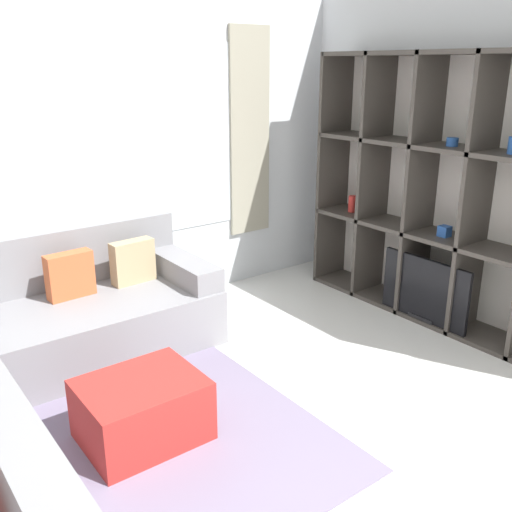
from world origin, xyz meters
TOP-DOWN VIEW (x-y plane):
  - wall_back at (0.00, 3.37)m, footprint 5.94×0.11m
  - wall_right at (2.40, 1.67)m, footprint 0.07×4.54m
  - area_rug at (-0.97, 1.67)m, footprint 2.65×2.30m
  - shelving_unit at (2.20, 1.60)m, footprint 0.42×2.61m
  - couch_main at (-0.52, 2.85)m, footprint 2.03×1.00m
  - ottoman at (-0.57, 1.59)m, footprint 0.67×0.54m

SIDE VIEW (x-z plane):
  - area_rug at x=-0.97m, z-range 0.00..0.01m
  - ottoman at x=-0.57m, z-range 0.00..0.37m
  - couch_main at x=-0.52m, z-range -0.13..0.75m
  - shelving_unit at x=2.20m, z-range -0.03..2.14m
  - wall_right at x=2.40m, z-range 0.00..2.70m
  - wall_back at x=0.00m, z-range 0.01..2.71m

